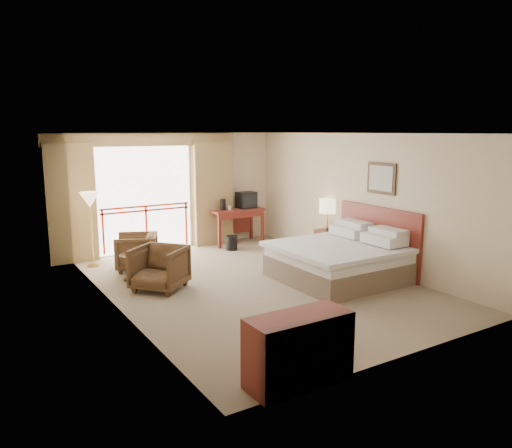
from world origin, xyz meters
TOP-DOWN VIEW (x-y plane):
  - floor at (0.00, 0.00)m, footprint 7.00×7.00m
  - ceiling at (0.00, 0.00)m, footprint 7.00×7.00m
  - wall_back at (0.00, 3.50)m, footprint 5.00×0.00m
  - wall_front at (0.00, -3.50)m, footprint 5.00×0.00m
  - wall_left at (-2.50, 0.00)m, footprint 0.00×7.00m
  - wall_right at (2.50, 0.00)m, footprint 0.00×7.00m
  - balcony_door at (-0.80, 3.48)m, footprint 2.40×0.00m
  - balcony_railing at (-0.80, 3.46)m, footprint 2.09×0.03m
  - curtain_left at (-2.45, 3.35)m, footprint 1.00×0.26m
  - curtain_right at (0.85, 3.35)m, footprint 1.00×0.26m
  - valance at (-0.80, 3.38)m, footprint 4.40×0.22m
  - hvac_vent at (1.30, 3.47)m, footprint 0.50×0.04m
  - bed at (1.50, -0.60)m, footprint 2.13×2.06m
  - headboard at (2.46, -0.60)m, footprint 0.06×2.10m
  - framed_art at (2.47, -0.60)m, footprint 0.04×0.72m
  - nightstand at (2.43, 0.85)m, footprint 0.45×0.52m
  - table_lamp at (2.43, 0.90)m, footprint 0.38×0.38m
  - phone at (2.38, 0.70)m, footprint 0.19×0.15m
  - desk at (1.35, 3.15)m, footprint 1.32×0.64m
  - tv at (1.65, 3.08)m, footprint 0.44×0.35m
  - coffee_maker at (1.00, 3.09)m, footprint 0.15×0.15m
  - cup at (1.15, 3.04)m, footprint 0.08×0.08m
  - wastebasket at (0.91, 2.52)m, footprint 0.32×0.32m
  - armchair_far at (-1.51, 2.06)m, footprint 1.05×1.04m
  - armchair_near at (-1.59, 0.60)m, footprint 1.18×1.18m
  - side_table at (-1.83, 1.39)m, footprint 0.45×0.45m
  - book at (-1.83, 1.39)m, footprint 0.20×0.25m
  - floor_lamp at (-2.20, 2.77)m, footprint 0.39×0.39m
  - dresser at (-1.50, -3.35)m, footprint 1.18×0.50m

SIDE VIEW (x-z plane):
  - floor at x=0.00m, z-range 0.00..0.00m
  - armchair_far at x=-1.51m, z-range -0.36..0.36m
  - armchair_near at x=-1.59m, z-range -0.39..0.39m
  - wastebasket at x=0.91m, z-range 0.00..0.34m
  - nightstand at x=2.43m, z-range 0.00..0.60m
  - side_table at x=-1.83m, z-range 0.09..0.58m
  - bed at x=1.50m, z-range -0.11..0.86m
  - dresser at x=-1.50m, z-range 0.00..0.79m
  - book at x=-1.83m, z-range 0.48..0.50m
  - phone at x=2.38m, z-range 0.60..0.68m
  - headboard at x=2.46m, z-range 0.00..1.30m
  - desk at x=1.35m, z-range 0.24..1.10m
  - balcony_railing at x=-0.80m, z-range 0.30..1.32m
  - cup at x=1.15m, z-range 0.86..0.96m
  - coffee_maker at x=1.00m, z-range 0.86..1.13m
  - tv at x=1.65m, z-range 0.86..1.26m
  - table_lamp at x=2.43m, z-range 0.78..1.44m
  - balcony_door at x=-0.80m, z-range 0.00..2.40m
  - curtain_left at x=-2.45m, z-range 0.00..2.50m
  - curtain_right at x=0.85m, z-range 0.00..2.50m
  - floor_lamp at x=-2.20m, z-range 0.55..2.09m
  - wall_left at x=-2.50m, z-range -2.15..4.85m
  - wall_right at x=2.50m, z-range -2.15..4.85m
  - wall_back at x=0.00m, z-range -1.15..3.85m
  - wall_front at x=0.00m, z-range -1.15..3.85m
  - framed_art at x=2.47m, z-range 1.55..2.15m
  - hvac_vent at x=1.30m, z-range 2.10..2.60m
  - valance at x=-0.80m, z-range 2.41..2.69m
  - ceiling at x=0.00m, z-range 2.70..2.70m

